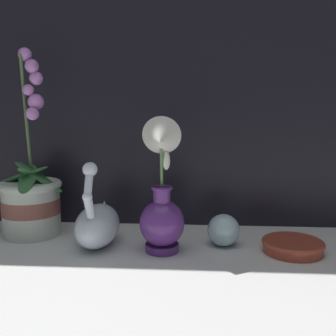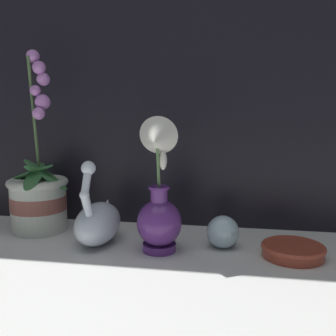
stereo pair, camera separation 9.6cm
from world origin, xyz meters
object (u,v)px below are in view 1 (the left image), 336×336
object	(u,v)px
orchid_potted_plant	(31,198)
blue_vase	(162,205)
swan_figurine	(98,223)
amber_dish	(293,245)
glass_sphere	(224,230)

from	to	relation	value
orchid_potted_plant	blue_vase	world-z (taller)	orchid_potted_plant
orchid_potted_plant	blue_vase	distance (m)	0.37
orchid_potted_plant	swan_figurine	bearing A→B (deg)	-20.11
blue_vase	swan_figurine	bearing A→B (deg)	168.05
orchid_potted_plant	amber_dish	size ratio (longest dim) A/B	3.36
amber_dish	swan_figurine	bearing A→B (deg)	178.27
swan_figurine	blue_vase	distance (m)	0.17
glass_sphere	blue_vase	bearing A→B (deg)	-160.09
swan_figurine	blue_vase	xyz separation A→B (m)	(0.16, -0.03, 0.06)
swan_figurine	amber_dish	bearing A→B (deg)	-1.73
glass_sphere	orchid_potted_plant	bearing A→B (deg)	174.11
swan_figurine	orchid_potted_plant	bearing A→B (deg)	159.89
swan_figurine	blue_vase	bearing A→B (deg)	-11.95
orchid_potted_plant	swan_figurine	world-z (taller)	orchid_potted_plant
glass_sphere	amber_dish	xyz separation A→B (m)	(0.16, -0.03, -0.02)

